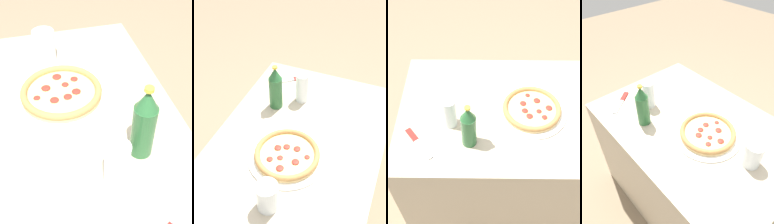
# 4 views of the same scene
# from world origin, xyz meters

# --- Properties ---
(ground_plane) EXTENTS (8.00, 8.00, 0.00)m
(ground_plane) POSITION_xyz_m (0.00, 0.00, 0.00)
(ground_plane) COLOR #847056
(table) EXTENTS (1.04, 0.71, 0.71)m
(table) POSITION_xyz_m (0.00, 0.00, 0.36)
(table) COLOR #B7A88E
(table) RESTS_ON ground_plane
(pizza_veggie) EXTENTS (0.32, 0.32, 0.04)m
(pizza_veggie) POSITION_xyz_m (0.10, -0.01, 0.73)
(pizza_veggie) COLOR white
(pizza_veggie) RESTS_ON table
(glass_cola) EXTENTS (0.08, 0.08, 0.12)m
(glass_cola) POSITION_xyz_m (0.32, 0.01, 0.77)
(glass_cola) COLOR white
(glass_cola) RESTS_ON table
(glass_orange_juice) EXTENTS (0.06, 0.06, 0.15)m
(glass_orange_juice) POSITION_xyz_m (-0.27, -0.08, 0.78)
(glass_orange_juice) COLOR white
(glass_orange_juice) RESTS_ON table
(beer_bottle) EXTENTS (0.06, 0.06, 0.23)m
(beer_bottle) POSITION_xyz_m (-0.18, -0.18, 0.82)
(beer_bottle) COLOR #286033
(beer_bottle) RESTS_ON table
(knife) EXTENTS (0.14, 0.16, 0.01)m
(knife) POSITION_xyz_m (-0.41, -0.19, 0.72)
(knife) COLOR maroon
(knife) RESTS_ON table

